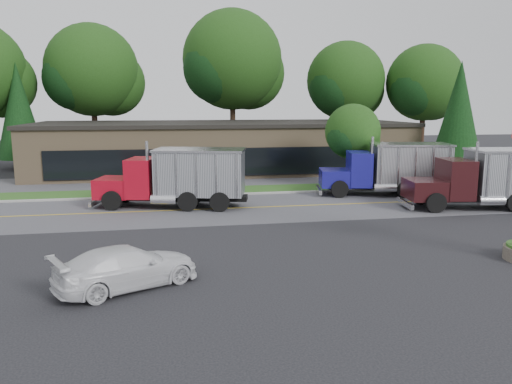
# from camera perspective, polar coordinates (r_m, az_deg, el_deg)

# --- Properties ---
(ground) EXTENTS (140.00, 140.00, 0.00)m
(ground) POSITION_cam_1_polar(r_m,az_deg,el_deg) (19.78, -0.94, -7.26)
(ground) COLOR #2D2D32
(ground) RESTS_ON ground
(road) EXTENTS (60.00, 8.00, 0.02)m
(road) POSITION_cam_1_polar(r_m,az_deg,el_deg) (28.42, -3.89, -1.93)
(road) COLOR slate
(road) RESTS_ON ground
(center_line) EXTENTS (60.00, 0.12, 0.01)m
(center_line) POSITION_cam_1_polar(r_m,az_deg,el_deg) (28.42, -3.89, -1.93)
(center_line) COLOR gold
(center_line) RESTS_ON ground
(curb) EXTENTS (60.00, 0.30, 0.12)m
(curb) POSITION_cam_1_polar(r_m,az_deg,el_deg) (32.52, -4.72, -0.42)
(curb) COLOR #9E9E99
(curb) RESTS_ON ground
(grass_verge) EXTENTS (60.00, 3.40, 0.03)m
(grass_verge) POSITION_cam_1_polar(r_m,az_deg,el_deg) (34.28, -5.02, 0.11)
(grass_verge) COLOR #305D20
(grass_verge) RESTS_ON ground
(far_parking) EXTENTS (60.00, 7.00, 0.02)m
(far_parking) POSITION_cam_1_polar(r_m,az_deg,el_deg) (39.20, -5.70, 1.35)
(far_parking) COLOR slate
(far_parking) RESTS_ON ground
(strip_mall) EXTENTS (32.00, 12.00, 4.00)m
(strip_mall) POSITION_cam_1_polar(r_m,az_deg,el_deg) (45.09, -3.82, 5.07)
(strip_mall) COLOR #927959
(strip_mall) RESTS_ON ground
(tree_far_b) EXTENTS (9.60, 9.04, 13.70)m
(tree_far_b) POSITION_cam_1_polar(r_m,az_deg,el_deg) (53.27, -18.05, 12.62)
(tree_far_b) COLOR #382619
(tree_far_b) RESTS_ON ground
(tree_far_c) EXTENTS (10.86, 10.22, 15.49)m
(tree_far_c) POSITION_cam_1_polar(r_m,az_deg,el_deg) (53.41, -2.56, 14.31)
(tree_far_c) COLOR #382619
(tree_far_c) RESTS_ON ground
(tree_far_d) EXTENTS (8.73, 8.21, 12.45)m
(tree_far_d) POSITION_cam_1_polar(r_m,az_deg,el_deg) (55.22, 10.29, 12.00)
(tree_far_d) COLOR #382619
(tree_far_d) RESTS_ON ground
(tree_far_e) EXTENTS (8.48, 7.98, 12.09)m
(tree_far_e) POSITION_cam_1_polar(r_m,az_deg,el_deg) (56.71, 18.75, 11.36)
(tree_far_e) COLOR #382619
(tree_far_e) RESTS_ON ground
(evergreen_left) EXTENTS (4.21, 4.21, 9.58)m
(evergreen_left) POSITION_cam_1_polar(r_m,az_deg,el_deg) (50.33, -25.47, 8.36)
(evergreen_left) COLOR #382619
(evergreen_left) RESTS_ON ground
(evergreen_right) EXTENTS (4.07, 4.07, 9.26)m
(evergreen_right) POSITION_cam_1_polar(r_m,az_deg,el_deg) (43.29, 22.14, 8.25)
(evergreen_right) COLOR #382619
(evergreen_right) RESTS_ON ground
(tree_verge) EXTENTS (4.15, 3.90, 5.91)m
(tree_verge) POSITION_cam_1_polar(r_m,az_deg,el_deg) (36.21, 11.05, 6.49)
(tree_verge) COLOR #382619
(tree_verge) RESTS_ON ground
(dump_truck_red) EXTENTS (8.84, 4.42, 3.36)m
(dump_truck_red) POSITION_cam_1_polar(r_m,az_deg,el_deg) (28.86, -8.69, 1.80)
(dump_truck_red) COLOR black
(dump_truck_red) RESTS_ON ground
(dump_truck_blue) EXTENTS (8.56, 4.16, 3.36)m
(dump_truck_blue) POSITION_cam_1_polar(r_m,az_deg,el_deg) (33.62, 15.27, 2.71)
(dump_truck_blue) COLOR black
(dump_truck_blue) RESTS_ON ground
(dump_truck_maroon) EXTENTS (9.19, 3.75, 3.36)m
(dump_truck_maroon) POSITION_cam_1_polar(r_m,az_deg,el_deg) (31.35, 25.66, 1.58)
(dump_truck_maroon) COLOR black
(dump_truck_maroon) RESTS_ON ground
(rally_car) EXTENTS (5.02, 3.82, 1.35)m
(rally_car) POSITION_cam_1_polar(r_m,az_deg,el_deg) (16.83, -14.49, -8.30)
(rally_car) COLOR silver
(rally_car) RESTS_ON ground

